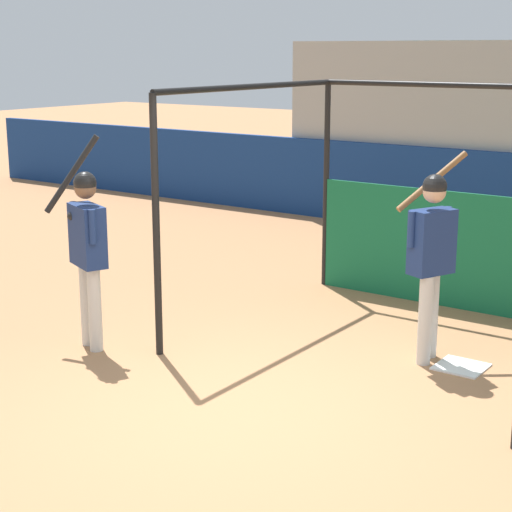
{
  "coord_description": "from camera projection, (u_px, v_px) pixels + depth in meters",
  "views": [
    {
      "loc": [
        3.92,
        -5.23,
        2.88
      ],
      "look_at": [
        -0.62,
        1.18,
        0.98
      ],
      "focal_mm": 60.0,
      "sensor_mm": 36.0,
      "label": 1
    }
  ],
  "objects": [
    {
      "name": "ground_plane",
      "position": [
        234.0,
        409.0,
        7.03
      ],
      "size": [
        60.0,
        60.0,
        0.0
      ],
      "primitive_type": "plane",
      "color": "#A8754C"
    },
    {
      "name": "batting_cage",
      "position": [
        442.0,
        220.0,
        9.11
      ],
      "size": [
        3.57,
        3.18,
        2.53
      ],
      "color": "black",
      "rests_on": "ground"
    },
    {
      "name": "home_plate",
      "position": [
        461.0,
        367.0,
        7.94
      ],
      "size": [
        0.44,
        0.44,
        0.02
      ],
      "color": "white",
      "rests_on": "ground"
    },
    {
      "name": "player_batter",
      "position": [
        432.0,
        250.0,
        7.89
      ],
      "size": [
        0.59,
        0.92,
        1.93
      ],
      "rotation": [
        0.0,
        0.0,
        1.17
      ],
      "color": "silver",
      "rests_on": "ground"
    },
    {
      "name": "player_waiting",
      "position": [
        87.0,
        243.0,
        8.24
      ],
      "size": [
        0.83,
        0.56,
        2.07
      ],
      "rotation": [
        0.0,
        0.0,
        2.75
      ],
      "color": "silver",
      "rests_on": "ground"
    }
  ]
}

